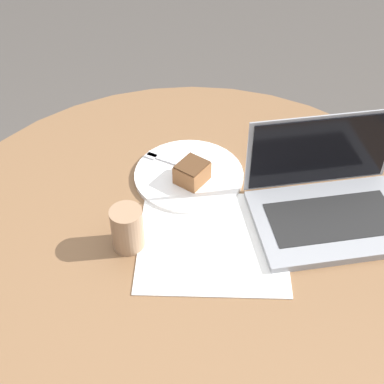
{
  "coord_description": "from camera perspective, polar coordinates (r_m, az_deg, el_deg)",
  "views": [
    {
      "loc": [
        -0.0,
        -0.79,
        1.64
      ],
      "look_at": [
        -0.0,
        0.1,
        0.82
      ],
      "focal_mm": 50.0,
      "sensor_mm": 36.0,
      "label": 1
    }
  ],
  "objects": [
    {
      "name": "paper_document",
      "position": [
        1.16,
        2.34,
        -5.19
      ],
      "size": [
        0.33,
        0.31,
        0.0
      ],
      "rotation": [
        0.0,
        0.0,
        -0.03
      ],
      "color": "white",
      "rests_on": "dining_table"
    },
    {
      "name": "dining_table",
      "position": [
        1.26,
        0.16,
        -8.3
      ],
      "size": [
        1.22,
        1.22,
        0.78
      ],
      "color": "brown",
      "rests_on": "ground_plane"
    },
    {
      "name": "plate",
      "position": [
        1.31,
        -0.15,
        1.83
      ],
      "size": [
        0.27,
        0.27,
        0.01
      ],
      "color": "white",
      "rests_on": "dining_table"
    },
    {
      "name": "fork",
      "position": [
        1.34,
        -2.15,
        3.27
      ],
      "size": [
        0.16,
        0.1,
        0.0
      ],
      "rotation": [
        0.0,
        0.0,
        8.94
      ],
      "color": "silver",
      "rests_on": "plate"
    },
    {
      "name": "coffee_glass",
      "position": [
        1.13,
        -6.73,
        -3.88
      ],
      "size": [
        0.07,
        0.07,
        0.1
      ],
      "color": "#997556",
      "rests_on": "dining_table"
    },
    {
      "name": "cake_slice",
      "position": [
        1.27,
        0.12,
        2.1
      ],
      "size": [
        0.09,
        0.09,
        0.05
      ],
      "rotation": [
        0.0,
        0.0,
        0.94
      ],
      "color": "brown",
      "rests_on": "plate"
    },
    {
      "name": "laptop",
      "position": [
        1.23,
        14.59,
        -1.23
      ],
      "size": [
        0.38,
        0.3,
        0.21
      ],
      "rotation": [
        0.0,
        0.0,
        3.31
      ],
      "color": "gray",
      "rests_on": "dining_table"
    }
  ]
}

